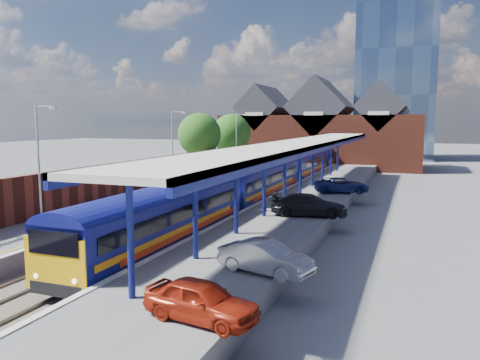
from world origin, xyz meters
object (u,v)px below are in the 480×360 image
object	(u,v)px
lamp_post_d	(237,139)
platform_sign	(198,169)
parked_car_red	(201,300)
train	(285,170)
parked_car_silver	(265,257)
lamp_post_b	(40,157)
parked_car_blue	(342,185)
lamp_post_c	(174,145)
parked_car_dark	(309,205)

from	to	relation	value
lamp_post_d	platform_sign	world-z (taller)	lamp_post_d
platform_sign	parked_car_red	world-z (taller)	platform_sign
train	parked_car_silver	distance (m)	29.72
lamp_post_b	parked_car_red	bearing A→B (deg)	-31.50
parked_car_silver	parked_car_blue	distance (m)	22.71
platform_sign	parked_car_silver	size ratio (longest dim) A/B	0.64
lamp_post_d	parked_car_red	world-z (taller)	lamp_post_d
lamp_post_b	parked_car_silver	size ratio (longest dim) A/B	1.80
lamp_post_c	parked_car_red	xyz separation A→B (m)	(14.37, -24.81, -3.36)
lamp_post_d	parked_car_red	distance (m)	43.39
parked_car_red	parked_car_blue	xyz separation A→B (m)	(0.15, 27.67, 0.02)
platform_sign	parked_car_silver	world-z (taller)	platform_sign
lamp_post_d	parked_car_silver	distance (m)	38.95
lamp_post_d	parked_car_blue	world-z (taller)	lamp_post_d
train	parked_car_red	size ratio (longest dim) A/B	17.83
lamp_post_b	lamp_post_c	distance (m)	16.00
lamp_post_b	platform_sign	bearing A→B (deg)	85.67
train	lamp_post_c	bearing A→B (deg)	-131.00
platform_sign	parked_car_silver	distance (m)	25.70
parked_car_silver	parked_car_dark	xyz separation A→B (m)	(-0.83, 11.97, 0.06)
lamp_post_b	train	bearing A→B (deg)	72.58
train	lamp_post_b	bearing A→B (deg)	-107.42
parked_car_silver	parked_car_dark	bearing A→B (deg)	19.44
parked_car_blue	parked_car_dark	bearing A→B (deg)	159.55
lamp_post_d	platform_sign	size ratio (longest dim) A/B	2.80
parked_car_red	parked_car_blue	world-z (taller)	parked_car_blue
lamp_post_c	parked_car_red	world-z (taller)	lamp_post_c
parked_car_red	platform_sign	bearing A→B (deg)	35.27
parked_car_silver	parked_car_dark	distance (m)	12.00
lamp_post_c	platform_sign	bearing A→B (deg)	55.74
lamp_post_c	lamp_post_d	xyz separation A→B (m)	(0.00, 16.00, 0.00)
lamp_post_b	lamp_post_c	bearing A→B (deg)	90.00
parked_car_dark	parked_car_blue	size ratio (longest dim) A/B	1.04
lamp_post_d	parked_car_red	size ratio (longest dim) A/B	1.89
train	lamp_post_b	size ratio (longest dim) A/B	9.41
lamp_post_d	lamp_post_c	bearing A→B (deg)	-90.00
lamp_post_c	parked_car_blue	size ratio (longest dim) A/B	1.50
train	parked_car_blue	distance (m)	9.10
lamp_post_b	parked_car_silver	distance (m)	15.71
lamp_post_c	parked_car_dark	xyz separation A→B (m)	(14.03, -7.87, -3.29)
lamp_post_c	lamp_post_d	world-z (taller)	same
parked_car_blue	platform_sign	bearing A→B (deg)	75.93
parked_car_silver	train	bearing A→B (deg)	29.10
lamp_post_c	lamp_post_d	size ratio (longest dim) A/B	1.00
lamp_post_b	lamp_post_d	xyz separation A→B (m)	(0.00, 32.00, 0.00)
train	lamp_post_b	xyz separation A→B (m)	(-7.86, -25.04, 2.87)
train	parked_car_silver	world-z (taller)	train
lamp_post_c	platform_sign	xyz separation A→B (m)	(1.36, 2.00, -2.30)
parked_car_dark	parked_car_blue	bearing A→B (deg)	-10.13
parked_car_silver	parked_car_blue	bearing A→B (deg)	16.32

